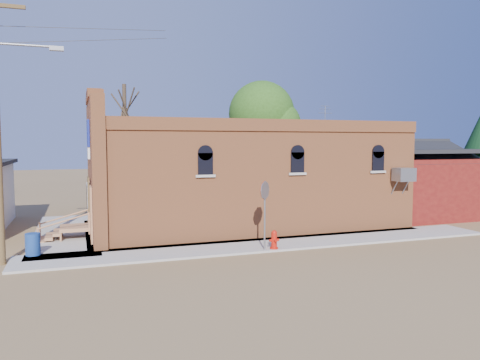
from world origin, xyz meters
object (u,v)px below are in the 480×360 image
object	(u,v)px
stop_sign	(265,197)
brick_bar	(239,178)
trash_barrel	(33,244)
fire_hydrant	(274,240)

from	to	relation	value
stop_sign	brick_bar	bearing A→B (deg)	60.38
stop_sign	trash_barrel	xyz separation A→B (m)	(-8.02, 1.88, -1.57)
stop_sign	trash_barrel	distance (m)	8.38
brick_bar	stop_sign	world-z (taller)	brick_bar
brick_bar	stop_sign	bearing A→B (deg)	-99.55
fire_hydrant	brick_bar	bearing A→B (deg)	78.90
brick_bar	trash_barrel	world-z (taller)	brick_bar
brick_bar	stop_sign	xyz separation A→B (m)	(-0.92, -5.49, -0.30)
fire_hydrant	stop_sign	world-z (taller)	stop_sign
fire_hydrant	trash_barrel	world-z (taller)	trash_barrel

